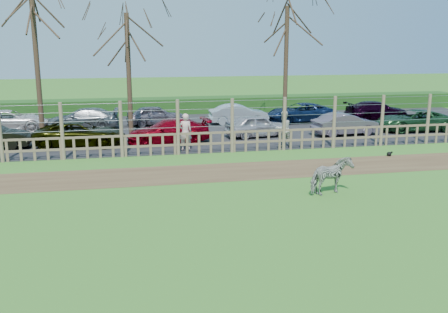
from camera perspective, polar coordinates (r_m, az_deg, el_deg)
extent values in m
plane|color=#559A3D|center=(15.14, -1.84, -6.31)|extent=(120.00, 120.00, 0.00)
cube|color=brown|center=(19.40, -4.07, -1.99)|extent=(34.00, 2.80, 0.01)
cube|color=#232326|center=(29.12, -6.64, 3.02)|extent=(44.00, 13.00, 0.04)
cube|color=#1E4716|center=(35.95, -7.64, 5.72)|extent=(46.00, 2.00, 1.10)
cube|color=brown|center=(22.68, -5.24, 1.33)|extent=(30.00, 0.06, 0.10)
cube|color=brown|center=(22.59, -5.27, 2.58)|extent=(30.00, 0.06, 0.10)
cylinder|color=brown|center=(22.99, -24.22, 2.43)|extent=(0.16, 0.16, 2.50)
cylinder|color=brown|center=(22.57, -18.02, 2.76)|extent=(0.16, 0.16, 2.50)
cylinder|color=brown|center=(22.41, -11.66, 3.06)|extent=(0.16, 0.16, 2.50)
cylinder|color=brown|center=(22.54, -5.29, 3.33)|extent=(0.16, 0.16, 2.50)
cylinder|color=brown|center=(22.94, 0.94, 3.55)|extent=(0.16, 0.16, 2.50)
cylinder|color=brown|center=(23.59, 6.90, 3.72)|extent=(0.16, 0.16, 2.50)
cylinder|color=brown|center=(24.49, 12.47, 3.84)|extent=(0.16, 0.16, 2.50)
cylinder|color=brown|center=(25.60, 17.61, 3.93)|extent=(0.16, 0.16, 2.50)
cylinder|color=brown|center=(26.89, 22.29, 3.97)|extent=(0.16, 0.16, 2.50)
cylinder|color=gray|center=(22.54, -5.29, 3.33)|extent=(30.00, 0.02, 0.02)
cylinder|color=gray|center=(22.47, -5.31, 4.33)|extent=(30.00, 0.02, 0.02)
cylinder|color=gray|center=(22.42, -5.33, 5.34)|extent=(30.00, 0.02, 0.02)
cylinder|color=gray|center=(22.38, -5.35, 6.23)|extent=(30.00, 0.02, 0.02)
cylinder|color=#3D2B1E|center=(26.95, -20.57, 9.49)|extent=(0.26, 0.26, 7.50)
cylinder|color=#3D2B1E|center=(27.66, -10.82, 9.10)|extent=(0.26, 0.26, 6.50)
cylinder|color=#3D2B1E|center=(29.66, 7.07, 9.96)|extent=(0.26, 0.26, 7.00)
imported|color=gray|center=(17.03, 12.14, -2.20)|extent=(1.63, 1.14, 1.25)
imported|color=beige|center=(23.39, -4.45, 2.83)|extent=(0.66, 0.47, 1.72)
imported|color=silver|center=(24.31, 6.78, 3.16)|extent=(0.98, 0.85, 1.72)
sphere|color=black|center=(23.51, 18.34, 0.27)|extent=(0.20, 0.20, 0.20)
sphere|color=black|center=(23.55, 18.61, 0.45)|extent=(0.10, 0.10, 0.10)
imported|color=black|center=(25.20, -16.10, 2.48)|extent=(4.48, 2.38, 1.20)
imported|color=maroon|center=(25.18, -6.34, 2.90)|extent=(4.28, 2.09, 1.20)
imported|color=#B6AFB4|center=(26.73, 3.91, 3.54)|extent=(3.66, 1.79, 1.20)
imported|color=slate|center=(27.96, 13.70, 3.61)|extent=(3.76, 1.68, 1.20)
imported|color=#1C4221|center=(30.48, 20.85, 3.88)|extent=(4.38, 2.14, 1.20)
imported|color=silver|center=(30.92, -23.35, 3.79)|extent=(4.51, 2.44, 1.20)
imported|color=slate|center=(30.27, -15.80, 4.18)|extent=(4.25, 1.98, 1.20)
imported|color=#615964|center=(30.78, -7.80, 4.69)|extent=(3.65, 1.78, 1.20)
imported|color=#B0BDC5|center=(31.05, 1.66, 4.87)|extent=(3.67, 1.34, 1.20)
imported|color=#0D1D3E|center=(32.05, 8.74, 4.98)|extent=(4.38, 2.12, 1.20)
imported|color=black|center=(34.13, 17.06, 5.04)|extent=(4.15, 1.72, 1.20)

